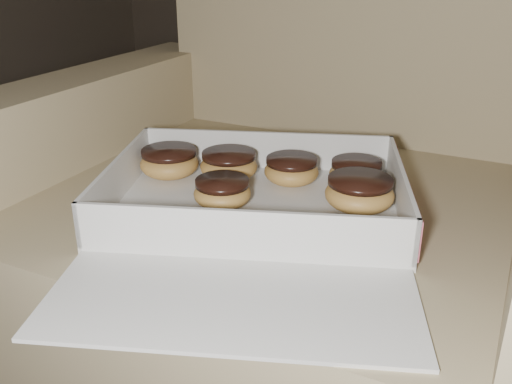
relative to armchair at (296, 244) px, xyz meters
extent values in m
plane|color=black|center=(-0.21, 0.18, -0.31)|extent=(4.50, 4.50, 0.00)
cube|color=#96805F|center=(0.00, -0.05, -0.09)|extent=(0.75, 0.75, 0.44)
cube|color=#96805F|center=(-0.41, -0.05, -0.02)|extent=(0.13, 0.75, 0.59)
cube|color=silver|center=(-0.01, -0.15, 0.13)|extent=(0.50, 0.44, 0.01)
cube|color=silver|center=(-0.06, 0.00, 0.17)|extent=(0.40, 0.15, 0.06)
cube|color=silver|center=(0.05, -0.29, 0.17)|extent=(0.40, 0.15, 0.06)
cube|color=silver|center=(-0.20, -0.22, 0.17)|extent=(0.11, 0.30, 0.06)
cube|color=silver|center=(0.19, -0.08, 0.17)|extent=(0.11, 0.30, 0.06)
cube|color=#CE5368|center=(0.19, -0.08, 0.17)|extent=(0.11, 0.29, 0.05)
cube|color=silver|center=(0.08, -0.38, 0.13)|extent=(0.45, 0.31, 0.01)
ellipsoid|color=#BF9242|center=(-0.05, -0.18, 0.16)|extent=(0.08, 0.08, 0.04)
cylinder|color=black|center=(-0.05, -0.18, 0.18)|extent=(0.08, 0.08, 0.01)
ellipsoid|color=#BF9242|center=(0.13, -0.10, 0.16)|extent=(0.10, 0.10, 0.05)
cylinder|color=black|center=(0.13, -0.10, 0.18)|extent=(0.09, 0.09, 0.01)
ellipsoid|color=#BF9242|center=(0.10, -0.02, 0.16)|extent=(0.08, 0.08, 0.04)
cylinder|color=black|center=(0.10, -0.02, 0.18)|extent=(0.08, 0.08, 0.01)
ellipsoid|color=#BF9242|center=(-0.18, -0.11, 0.16)|extent=(0.10, 0.10, 0.05)
cylinder|color=black|center=(-0.18, -0.11, 0.18)|extent=(0.09, 0.09, 0.01)
ellipsoid|color=#BF9242|center=(0.01, -0.05, 0.16)|extent=(0.09, 0.09, 0.04)
cylinder|color=black|center=(0.01, -0.05, 0.18)|extent=(0.08, 0.08, 0.01)
ellipsoid|color=#BF9242|center=(-0.09, -0.08, 0.16)|extent=(0.09, 0.09, 0.04)
cylinder|color=black|center=(-0.09, -0.08, 0.18)|extent=(0.09, 0.09, 0.01)
ellipsoid|color=black|center=(-0.05, -0.25, 0.14)|extent=(0.01, 0.01, 0.00)
ellipsoid|color=black|center=(-0.10, -0.31, 0.14)|extent=(0.01, 0.01, 0.00)
ellipsoid|color=black|center=(-0.02, -0.23, 0.14)|extent=(0.01, 0.01, 0.00)
ellipsoid|color=black|center=(-0.02, -0.23, 0.14)|extent=(0.01, 0.01, 0.00)
ellipsoid|color=black|center=(-0.11, -0.24, 0.14)|extent=(0.01, 0.01, 0.00)
camera|label=1|loc=(0.33, -0.84, 0.49)|focal=40.00mm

